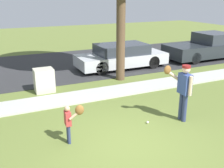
# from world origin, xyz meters

# --- Properties ---
(ground_plane) EXTENTS (48.00, 48.00, 0.00)m
(ground_plane) POSITION_xyz_m (0.00, 3.50, 0.00)
(ground_plane) COLOR olive
(sidewalk_strip) EXTENTS (36.00, 1.20, 0.06)m
(sidewalk_strip) POSITION_xyz_m (0.00, 3.60, 0.03)
(sidewalk_strip) COLOR #B2B2AD
(sidewalk_strip) RESTS_ON ground
(road_surface) EXTENTS (36.00, 6.80, 0.02)m
(road_surface) POSITION_xyz_m (0.00, 8.60, 0.01)
(road_surface) COLOR #2D2D30
(road_surface) RESTS_ON ground
(person_adult) EXTENTS (0.68, 0.65, 1.70)m
(person_adult) POSITION_xyz_m (2.04, 0.55, 1.06)
(person_adult) COLOR navy
(person_adult) RESTS_ON ground
(person_child) EXTENTS (0.45, 0.42, 1.06)m
(person_child) POSITION_xyz_m (-1.30, 0.64, 0.69)
(person_child) COLOR navy
(person_child) RESTS_ON ground
(baseball) EXTENTS (0.07, 0.07, 0.07)m
(baseball) POSITION_xyz_m (1.03, 0.76, 0.04)
(baseball) COLOR white
(baseball) RESTS_ON ground
(utility_cabinet) EXTENTS (0.73, 0.60, 0.92)m
(utility_cabinet) POSITION_xyz_m (-1.16, 4.78, 0.46)
(utility_cabinet) COLOR beige
(utility_cabinet) RESTS_ON ground
(parked_sedan_silver) EXTENTS (4.60, 1.80, 1.23)m
(parked_sedan_silver) POSITION_xyz_m (3.15, 6.71, 0.62)
(parked_sedan_silver) COLOR silver
(parked_sedan_silver) RESTS_ON road_surface
(parked_pickup_dark) EXTENTS (5.20, 1.95, 1.48)m
(parked_pickup_dark) POSITION_xyz_m (8.82, 6.56, 0.67)
(parked_pickup_dark) COLOR #23282D
(parked_pickup_dark) RESTS_ON road_surface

